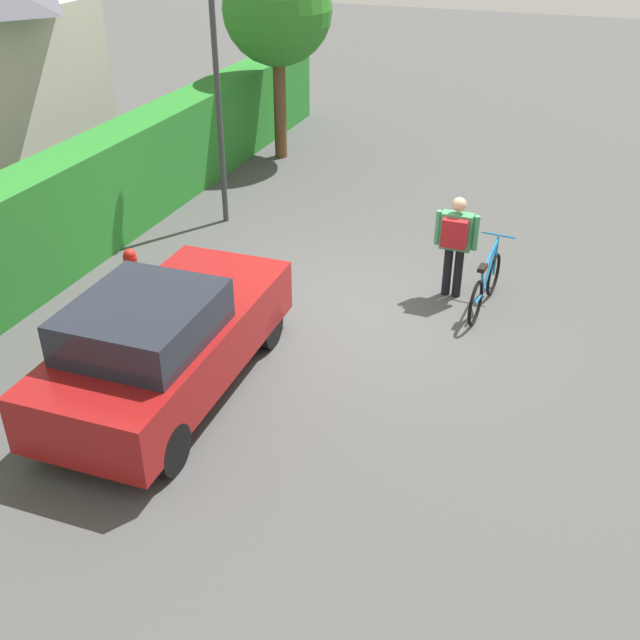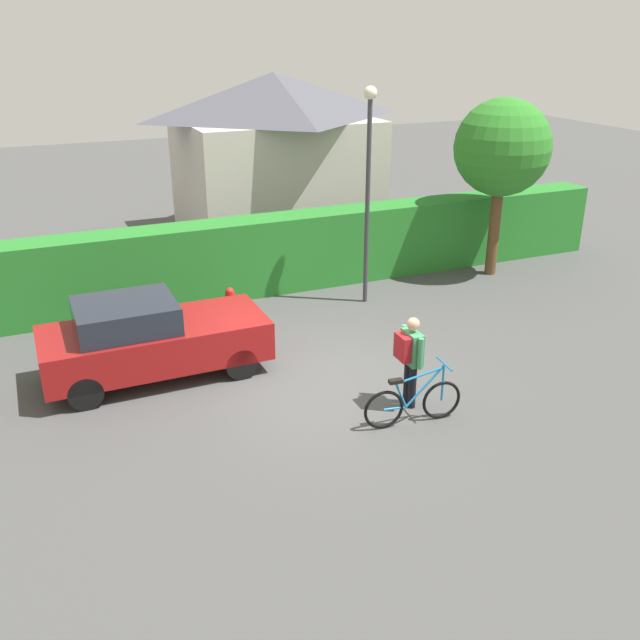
{
  "view_description": "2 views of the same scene",
  "coord_description": "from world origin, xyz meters",
  "px_view_note": "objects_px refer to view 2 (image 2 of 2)",
  "views": [
    {
      "loc": [
        -9.08,
        -2.82,
        5.48
      ],
      "look_at": [
        -1.7,
        -0.1,
        0.88
      ],
      "focal_mm": 42.45,
      "sensor_mm": 36.0,
      "label": 1
    },
    {
      "loc": [
        -4.23,
        -9.91,
        5.84
      ],
      "look_at": [
        0.02,
        -0.0,
        1.25
      ],
      "focal_mm": 39.09,
      "sensor_mm": 36.0,
      "label": 2
    }
  ],
  "objects_px": {
    "bicycle": "(413,402)",
    "fire_hydrant": "(231,305)",
    "street_lamp": "(368,170)",
    "tree_kerbside": "(502,149)",
    "parked_car_near": "(150,338)",
    "person_rider": "(410,354)"
  },
  "relations": [
    {
      "from": "parked_car_near",
      "to": "tree_kerbside",
      "type": "distance_m",
      "value": 9.53
    },
    {
      "from": "person_rider",
      "to": "fire_hydrant",
      "type": "xyz_separation_m",
      "value": [
        -1.71,
        4.46,
        -0.53
      ]
    },
    {
      "from": "tree_kerbside",
      "to": "fire_hydrant",
      "type": "xyz_separation_m",
      "value": [
        -6.98,
        -0.53,
        -2.71
      ]
    },
    {
      "from": "person_rider",
      "to": "tree_kerbside",
      "type": "height_order",
      "value": "tree_kerbside"
    },
    {
      "from": "parked_car_near",
      "to": "person_rider",
      "type": "relative_size",
      "value": 2.5
    },
    {
      "from": "bicycle",
      "to": "tree_kerbside",
      "type": "relative_size",
      "value": 0.38
    },
    {
      "from": "bicycle",
      "to": "fire_hydrant",
      "type": "relative_size",
      "value": 2.04
    },
    {
      "from": "parked_car_near",
      "to": "bicycle",
      "type": "height_order",
      "value": "parked_car_near"
    },
    {
      "from": "bicycle",
      "to": "fire_hydrant",
      "type": "xyz_separation_m",
      "value": [
        -1.5,
        4.99,
        0.04
      ]
    },
    {
      "from": "parked_car_near",
      "to": "street_lamp",
      "type": "bearing_deg",
      "value": 19.16
    },
    {
      "from": "parked_car_near",
      "to": "fire_hydrant",
      "type": "bearing_deg",
      "value": 41.45
    },
    {
      "from": "parked_car_near",
      "to": "person_rider",
      "type": "bearing_deg",
      "value": -36.44
    },
    {
      "from": "person_rider",
      "to": "fire_hydrant",
      "type": "height_order",
      "value": "person_rider"
    },
    {
      "from": "person_rider",
      "to": "fire_hydrant",
      "type": "relative_size",
      "value": 1.94
    },
    {
      "from": "bicycle",
      "to": "person_rider",
      "type": "height_order",
      "value": "person_rider"
    },
    {
      "from": "street_lamp",
      "to": "fire_hydrant",
      "type": "bearing_deg",
      "value": -179.1
    },
    {
      "from": "street_lamp",
      "to": "tree_kerbside",
      "type": "xyz_separation_m",
      "value": [
        3.79,
        0.48,
        0.13
      ]
    },
    {
      "from": "street_lamp",
      "to": "tree_kerbside",
      "type": "height_order",
      "value": "street_lamp"
    },
    {
      "from": "street_lamp",
      "to": "tree_kerbside",
      "type": "distance_m",
      "value": 3.83
    },
    {
      "from": "parked_car_near",
      "to": "tree_kerbside",
      "type": "bearing_deg",
      "value": 14.25
    },
    {
      "from": "fire_hydrant",
      "to": "parked_car_near",
      "type": "bearing_deg",
      "value": -138.55
    },
    {
      "from": "person_rider",
      "to": "fire_hydrant",
      "type": "bearing_deg",
      "value": 111.0
    }
  ]
}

